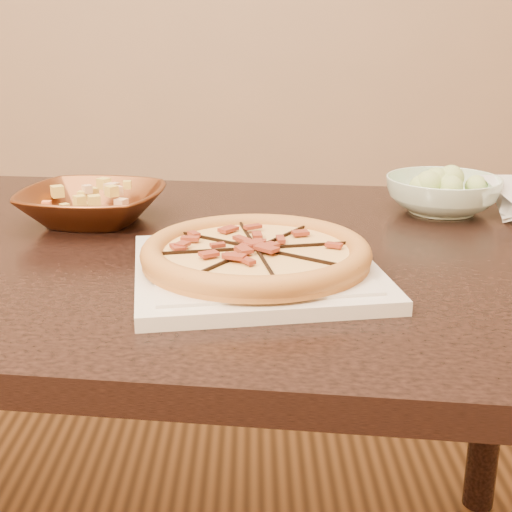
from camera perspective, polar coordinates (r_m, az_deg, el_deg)
The scene contains 7 objects.
dining_table at distance 1.13m, azimuth -4.40°, elevation -4.04°, with size 1.48×1.05×0.75m.
plate at distance 0.94m, azimuth -0.00°, elevation -1.12°, with size 0.36×0.36×0.02m.
pizza at distance 0.94m, azimuth -0.00°, elevation 0.23°, with size 0.30×0.30×0.03m.
bronze_bowl at distance 1.23m, azimuth -12.93°, elevation 3.96°, with size 0.24×0.24×0.06m, color brown.
mixed_dish at distance 1.22m, azimuth -13.18°, elevation 5.90°, with size 0.08×0.11×0.03m.
salad_bowl at distance 1.31m, azimuth 14.70°, elevation 4.77°, with size 0.20×0.20×0.06m, color silver.
salad at distance 1.30m, azimuth 14.85°, elevation 6.87°, with size 0.10×0.10×0.04m.
Camera 1 is at (0.14, -1.22, 1.07)m, focal length 50.00 mm.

